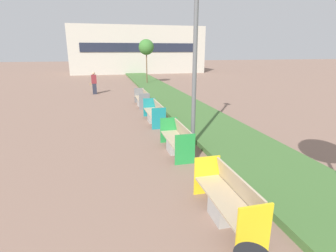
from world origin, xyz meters
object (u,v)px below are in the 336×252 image
bench_yellow_frame (227,202)px  pedestrian_walking (94,83)px  bench_grey_frame (142,100)px  sapling_tree_far (146,47)px  bench_teal_frame (155,114)px  bench_green_frame (177,142)px  street_lamp_post (196,34)px

bench_yellow_frame → pedestrian_walking: size_ratio=1.21×
bench_grey_frame → pedestrian_walking: (-2.96, 5.34, 0.50)m
bench_grey_frame → pedestrian_walking: 6.13m
sapling_tree_far → pedestrian_walking: bearing=-134.8°
bench_grey_frame → bench_teal_frame: bearing=-90.0°
bench_green_frame → pedestrian_walking: (-2.96, 13.21, 0.51)m
bench_teal_frame → bench_grey_frame: same height
pedestrian_walking → sapling_tree_far: bearing=45.2°
bench_teal_frame → pedestrian_walking: bearing=107.7°
sapling_tree_far → pedestrian_walking: size_ratio=2.52×
bench_teal_frame → street_lamp_post: 5.13m
bench_yellow_frame → bench_teal_frame: (0.00, 7.69, 0.01)m
bench_teal_frame → sapling_tree_far: 14.76m
pedestrian_walking → bench_green_frame: bearing=-77.4°
bench_teal_frame → pedestrian_walking: size_ratio=1.42×
bench_grey_frame → pedestrian_walking: size_ratio=1.35×
bench_teal_frame → pedestrian_walking: 9.74m
bench_grey_frame → sapling_tree_far: 11.01m
pedestrian_walking → bench_yellow_frame: bearing=-80.1°
bench_yellow_frame → street_lamp_post: (0.61, 3.91, 3.42)m
bench_teal_frame → street_lamp_post: size_ratio=0.36×
bench_teal_frame → bench_grey_frame: bearing=90.0°
sapling_tree_far → bench_teal_frame: bearing=-98.0°
bench_grey_frame → sapling_tree_far: size_ratio=0.53×
street_lamp_post → sapling_tree_far: street_lamp_post is taller
bench_teal_frame → street_lamp_post: (0.61, -3.78, 3.41)m
bench_teal_frame → bench_grey_frame: size_ratio=1.05×
bench_grey_frame → sapling_tree_far: (2.00, 10.34, 3.20)m
bench_yellow_frame → sapling_tree_far: 22.28m
bench_teal_frame → street_lamp_post: bearing=-80.9°
bench_yellow_frame → bench_grey_frame: size_ratio=0.89×
bench_green_frame → bench_teal_frame: 3.95m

